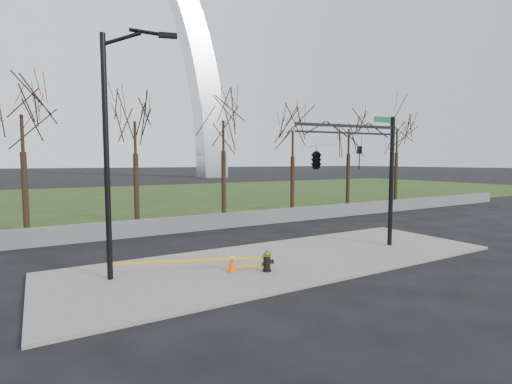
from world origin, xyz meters
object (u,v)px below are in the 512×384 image
traffic_cone (232,262)px  street_light (113,139)px  traffic_signal_mast (332,157)px  fire_hydrant (267,261)px

traffic_cone → street_light: size_ratio=0.09×
street_light → traffic_signal_mast: 8.72m
fire_hydrant → traffic_cone: fire_hydrant is taller
traffic_signal_mast → traffic_cone: bearing=-166.0°
traffic_signal_mast → fire_hydrant: bearing=-155.7°
fire_hydrant → traffic_signal_mast: 5.53m
street_light → traffic_cone: bearing=0.5°
street_light → fire_hydrant: bearing=-2.6°
street_light → traffic_signal_mast: street_light is taller
fire_hydrant → traffic_signal_mast: (3.96, 1.13, 3.69)m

